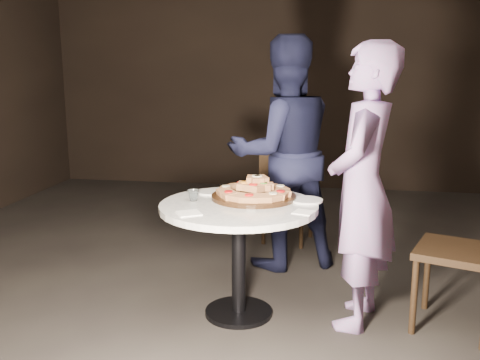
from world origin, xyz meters
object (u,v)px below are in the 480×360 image
Objects in this scene: water_glass at (193,195)px; serving_board at (254,197)px; focaccia_pile at (254,189)px; diner_navy at (283,154)px; diner_teal at (362,188)px; chair_far at (285,189)px; chair_right at (477,242)px; table at (239,225)px.

serving_board is at bearing 18.33° from water_glass.
diner_navy is at bearing 81.92° from focaccia_pile.
focaccia_pile is 0.29× the size of diner_teal.
serving_board is 0.36m from water_glass.
chair_far is at bearing 85.83° from focaccia_pile.
diner_navy is (0.11, 0.76, 0.14)m from serving_board.
serving_board is at bearing -76.13° from chair_right.
focaccia_pile is (0.00, 0.00, 0.05)m from serving_board.
focaccia_pile is 0.56× the size of chair_far.
table is 1.39m from chair_far.
diner_navy is at bearing 78.61° from table.
diner_navy is (-1.15, 0.90, 0.32)m from chair_right.
diner_teal is (0.70, 0.03, 0.24)m from table.
chair_right is (1.26, -0.14, -0.17)m from serving_board.
chair_right is 0.54× the size of diner_navy.
chair_far reaches higher than water_glass.
serving_board is at bearing 57.89° from diner_navy.
focaccia_pile is (0.07, 0.14, 0.19)m from table.
diner_teal is at bearing 0.48° from water_glass.
diner_navy is (0.02, -0.48, 0.38)m from chair_far.
chair_right reaches higher than focaccia_pile.
water_glass reaches higher than serving_board.
serving_board is 0.65m from diner_teal.
diner_navy reaches higher than chair_right.
chair_right reaches higher than water_glass.
diner_navy is at bearing -107.93° from chair_right.
focaccia_pile is 1.27m from chair_far.
chair_far is 0.61m from diner_navy.
diner_navy is 1.05× the size of diner_teal.
water_glass reaches higher than table.
focaccia_pile is 0.77m from diner_navy.
serving_board is 0.62× the size of chair_far.
serving_board is 0.56× the size of chair_right.
focaccia_pile is 0.50× the size of chair_right.
focaccia_pile is 6.43× the size of water_glass.
diner_navy reaches higher than focaccia_pile.
serving_board is 1.28m from chair_right.
diner_teal is (-0.63, 0.03, 0.28)m from chair_right.
table is at bearing -5.13° from water_glass.
chair_far reaches higher than table.
table is at bearing -117.53° from focaccia_pile.
chair_right is 0.57× the size of diner_teal.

